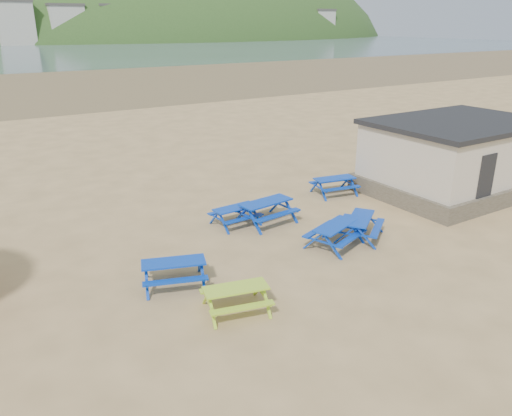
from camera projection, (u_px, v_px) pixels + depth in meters
ground at (268, 253)px, 16.21m from camera, size 400.00×400.00×0.00m
wet_sand at (13, 85)px, 59.70m from camera, size 400.00×400.00×0.00m
picnic_table_blue_a at (235, 216)px, 18.40m from camera, size 1.71×1.41×0.69m
picnic_table_blue_b at (266, 212)px, 18.55m from camera, size 2.19×1.84×0.85m
picnic_table_blue_c at (334, 186)px, 21.66m from camera, size 2.01×1.74×0.75m
picnic_table_blue_d at (174, 273)px, 14.13m from camera, size 2.16×1.95×0.75m
picnic_table_blue_e at (335, 235)px, 16.62m from camera, size 2.20×1.99×0.76m
picnic_table_blue_f at (360, 227)px, 17.27m from camera, size 2.31×2.23×0.75m
picnic_table_yellow at (236, 299)px, 12.86m from camera, size 1.93×1.69×0.70m
amenity_block at (456, 156)px, 21.73m from camera, size 7.40×5.40×3.15m
headland_town at (161, 59)px, 246.51m from camera, size 264.00×144.00×108.00m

